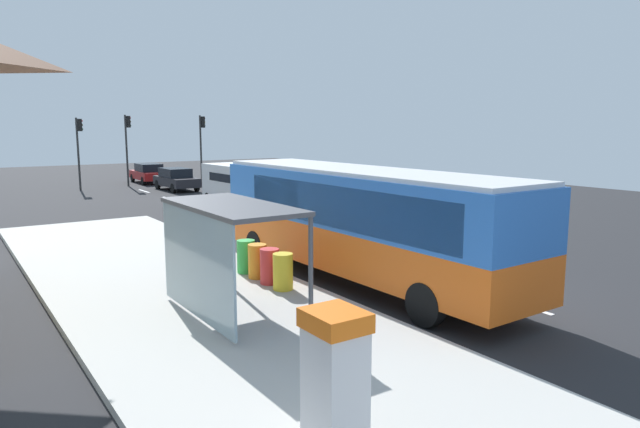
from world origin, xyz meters
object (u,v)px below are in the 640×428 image
(white_van, at_px, (239,183))
(recycling_bin_green, at_px, (246,256))
(traffic_light_median, at_px, (127,139))
(bus_shelter, at_px, (218,232))
(sedan_far, at_px, (176,179))
(traffic_light_near_side, at_px, (202,139))
(recycling_bin_orange, at_px, (257,261))
(sedan_near, at_px, (148,173))
(recycling_bin_yellow, at_px, (283,272))
(traffic_light_far_side, at_px, (79,142))
(bus, at_px, (359,218))
(recycling_bin_red, at_px, (270,266))
(ticket_machine, at_px, (335,383))

(white_van, relative_size, recycling_bin_green, 5.55)
(traffic_light_median, bearing_deg, bus_shelter, -102.32)
(sedan_far, xyz_separation_m, bus_shelter, (-8.71, -26.60, 1.31))
(traffic_light_median, bearing_deg, white_van, -82.97)
(recycling_bin_green, height_order, traffic_light_near_side, traffic_light_near_side)
(recycling_bin_orange, bearing_deg, sedan_near, 77.90)
(traffic_light_near_side, height_order, traffic_light_median, traffic_light_median)
(recycling_bin_yellow, distance_m, recycling_bin_orange, 1.40)
(sedan_near, height_order, traffic_light_far_side, traffic_light_far_side)
(sedan_far, bearing_deg, white_van, -90.56)
(bus, xyz_separation_m, recycling_bin_green, (-2.49, 2.07, -1.19))
(recycling_bin_red, distance_m, recycling_bin_orange, 0.70)
(traffic_light_near_side, bearing_deg, recycling_bin_orange, -109.64)
(recycling_bin_red, bearing_deg, bus_shelter, -142.11)
(ticket_machine, distance_m, traffic_light_median, 37.95)
(sedan_far, distance_m, traffic_light_near_side, 5.12)
(bus, distance_m, white_van, 16.01)
(bus, distance_m, recycling_bin_orange, 3.08)
(ticket_machine, height_order, bus_shelter, bus_shelter)
(sedan_near, height_order, ticket_machine, ticket_machine)
(ticket_machine, relative_size, traffic_light_near_side, 0.37)
(sedan_far, height_order, traffic_light_far_side, traffic_light_far_side)
(recycling_bin_red, distance_m, traffic_light_median, 29.96)
(recycling_bin_red, bearing_deg, bus, -15.04)
(bus, height_order, sedan_near, bus)
(sedan_far, relative_size, bus_shelter, 1.11)
(white_van, relative_size, traffic_light_median, 1.01)
(recycling_bin_yellow, bearing_deg, white_van, 67.62)
(ticket_machine, xyz_separation_m, recycling_bin_orange, (3.28, 8.28, -0.52))
(traffic_light_near_side, height_order, traffic_light_far_side, traffic_light_near_side)
(recycling_bin_orange, bearing_deg, traffic_light_near_side, 70.36)
(recycling_bin_red, xyz_separation_m, traffic_light_near_side, (9.70, 27.87, 2.79))
(white_van, height_order, recycling_bin_orange, white_van)
(recycling_bin_yellow, bearing_deg, bus_shelter, -155.21)
(traffic_light_far_side, distance_m, bus_shelter, 30.59)
(ticket_machine, relative_size, recycling_bin_green, 2.04)
(recycling_bin_yellow, height_order, traffic_light_near_side, traffic_light_near_side)
(ticket_machine, bearing_deg, sedan_far, 73.24)
(recycling_bin_yellow, bearing_deg, bus, 0.73)
(white_van, relative_size, recycling_bin_orange, 5.55)
(ticket_machine, bearing_deg, bus, 50.17)
(recycling_bin_yellow, height_order, bus_shelter, bus_shelter)
(traffic_light_near_side, bearing_deg, recycling_bin_red, -109.19)
(ticket_machine, height_order, traffic_light_median, traffic_light_median)
(recycling_bin_orange, bearing_deg, recycling_bin_yellow, -90.00)
(white_van, xyz_separation_m, bus_shelter, (-8.61, -16.57, 0.75))
(recycling_bin_green, bearing_deg, white_van, 64.54)
(bus, bearing_deg, ticket_machine, -129.83)
(traffic_light_median, bearing_deg, traffic_light_far_side, -167.12)
(sedan_far, xyz_separation_m, traffic_light_median, (-1.90, 4.59, 2.66))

